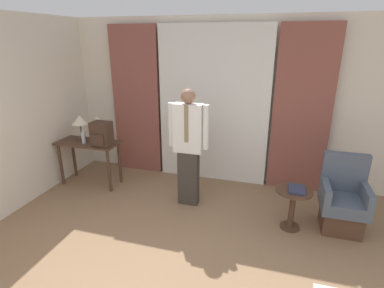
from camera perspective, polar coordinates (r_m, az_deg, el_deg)
wall_back at (r=5.10m, az=4.32°, el=8.07°), size 10.00×0.06×2.70m
curtain_sheer_center at (r=4.98m, az=3.99°, el=7.11°), size 1.84×0.06×2.58m
curtain_drape_left at (r=5.44m, az=-10.59°, el=7.88°), size 0.86×0.06×2.58m
curtain_drape_right at (r=4.89m, az=20.18°, el=5.72°), size 0.86×0.06×2.58m
desk at (r=5.25m, az=-19.04°, el=-1.05°), size 1.03×0.46×0.75m
table_lamp_left at (r=5.28m, az=-20.60°, el=4.07°), size 0.27×0.27×0.42m
table_lamp_right at (r=5.09m, az=-17.56°, el=3.87°), size 0.27×0.27×0.42m
bottle_near_edge at (r=5.13m, az=-19.96°, el=1.22°), size 0.07×0.07×0.24m
backpack at (r=4.89m, az=-16.83°, el=1.81°), size 0.30×0.26×0.39m
person at (r=4.23m, az=-0.69°, el=0.03°), size 0.59×0.20×1.72m
armchair at (r=4.37m, az=26.73°, el=-9.96°), size 0.55×0.56×0.97m
side_table at (r=4.10m, az=18.62°, el=-10.47°), size 0.46×0.46×0.56m
book at (r=4.00m, az=19.33°, el=-8.16°), size 0.20×0.25×0.03m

